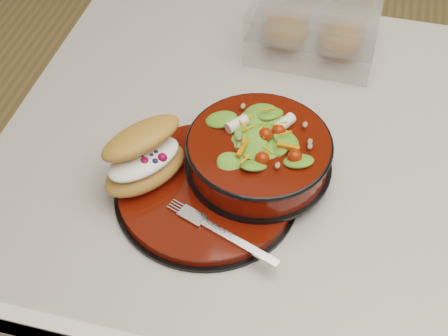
% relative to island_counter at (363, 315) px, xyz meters
% --- Properties ---
extents(island_counter, '(1.24, 0.74, 0.90)m').
position_rel_island_counter_xyz_m(island_counter, '(0.00, 0.00, 0.00)').
color(island_counter, silver).
rests_on(island_counter, ground).
extents(dinner_plate, '(0.26, 0.26, 0.02)m').
position_rel_island_counter_xyz_m(dinner_plate, '(-0.28, -0.12, 0.46)').
color(dinner_plate, black).
rests_on(dinner_plate, island_counter).
extents(salad_bowl, '(0.21, 0.21, 0.09)m').
position_rel_island_counter_xyz_m(salad_bowl, '(-0.22, -0.07, 0.50)').
color(salad_bowl, black).
rests_on(salad_bowl, dinner_plate).
extents(croissant, '(0.13, 0.16, 0.08)m').
position_rel_island_counter_xyz_m(croissant, '(-0.37, -0.12, 0.50)').
color(croissant, '#C2783B').
rests_on(croissant, dinner_plate).
extents(fork, '(0.15, 0.07, 0.00)m').
position_rel_island_counter_xyz_m(fork, '(-0.24, -0.20, 0.47)').
color(fork, silver).
rests_on(fork, dinner_plate).
extents(pastry_box, '(0.21, 0.16, 0.09)m').
position_rel_island_counter_xyz_m(pastry_box, '(-0.19, 0.24, 0.49)').
color(pastry_box, white).
rests_on(pastry_box, island_counter).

